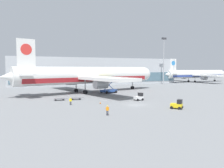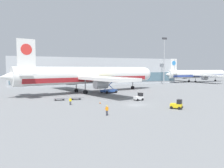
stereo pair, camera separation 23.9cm
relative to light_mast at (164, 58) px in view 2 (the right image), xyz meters
name	(u,v)px [view 2 (the right image)]	position (x,y,z in m)	size (l,w,h in m)	color
ground_plane	(136,105)	(-45.93, -54.60, -14.33)	(400.00, 400.00, 0.00)	slate
terminal_building	(98,71)	(-32.37, 15.93, -7.35)	(90.00, 18.20, 14.00)	#B2B7BC
light_mast	(164,58)	(0.00, 0.00, 0.00)	(2.80, 0.50, 24.94)	#9EA0A5
airplane_main	(89,76)	(-48.80, -25.14, -8.50)	(56.87, 48.44, 17.00)	white
airplane_distant	(196,74)	(29.25, 7.93, -9.47)	(48.38, 40.23, 14.16)	white
scissor_lift_loader	(109,88)	(-42.93, -29.27, -12.43)	(5.80, 4.49, 4.90)	#284C99
baggage_tug_foreground	(177,105)	(-40.30, -62.23, -13.46)	(2.66, 2.79, 2.00)	yellow
baggage_tug_mid	(139,97)	(-41.75, -48.50, -13.46)	(2.62, 1.94, 2.00)	silver
baggage_dolly_lead	(59,99)	(-61.30, -40.63, -13.95)	(3.75, 1.71, 0.48)	#56565B
baggage_dolly_second	(76,98)	(-56.93, -40.94, -13.95)	(3.75, 1.71, 0.48)	#56565B
ground_crew_near	(70,101)	(-60.00, -48.92, -13.33)	(0.54, 0.33, 1.72)	black
ground_crew_far	(107,109)	(-56.12, -62.83, -13.24)	(0.54, 0.33, 1.84)	black
traffic_cone_near	(100,103)	(-53.05, -49.86, -14.07)	(0.40, 0.40, 0.54)	black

